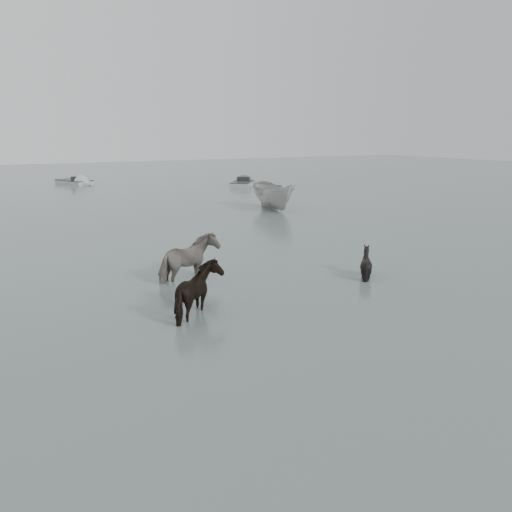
{
  "coord_description": "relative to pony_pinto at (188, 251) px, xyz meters",
  "views": [
    {
      "loc": [
        -6.76,
        -12.56,
        4.62
      ],
      "look_at": [
        0.15,
        0.26,
        1.0
      ],
      "focal_mm": 35.0,
      "sensor_mm": 36.0,
      "label": 1
    }
  ],
  "objects": [
    {
      "name": "ground",
      "position": [
        1.28,
        -2.22,
        -0.9
      ],
      "size": [
        140.0,
        140.0,
        0.0
      ],
      "primitive_type": "plane",
      "color": "#52625E",
      "rests_on": "ground"
    },
    {
      "name": "pony_pinto",
      "position": [
        0.0,
        0.0,
        0.0
      ],
      "size": [
        2.34,
        1.73,
        1.8
      ],
      "primitive_type": "imported",
      "rotation": [
        0.0,
        0.0,
        1.97
      ],
      "color": "black",
      "rests_on": "ground"
    },
    {
      "name": "pony_dark",
      "position": [
        -0.94,
        -3.33,
        -0.1
      ],
      "size": [
        1.82,
        1.95,
        1.6
      ],
      "primitive_type": "imported",
      "rotation": [
        0.0,
        0.0,
        1.22
      ],
      "color": "black",
      "rests_on": "ground"
    },
    {
      "name": "pony_black",
      "position": [
        5.24,
        -2.54,
        -0.25
      ],
      "size": [
        1.32,
        1.21,
        1.3
      ],
      "primitive_type": "imported",
      "rotation": [
        0.0,
        0.0,
        1.71
      ],
      "color": "black",
      "rests_on": "ground"
    },
    {
      "name": "boat_small",
      "position": [
        10.1,
        11.78,
        0.02
      ],
      "size": [
        2.44,
        4.94,
        1.83
      ],
      "primitive_type": "imported",
      "rotation": [
        0.0,
        0.0,
        -0.14
      ],
      "color": "#ADACA8",
      "rests_on": "ground"
    },
    {
      "name": "skiff_port",
      "position": [
        14.61,
        25.04,
        -0.52
      ],
      "size": [
        4.09,
        4.69,
        0.75
      ],
      "primitive_type": null,
      "rotation": [
        0.0,
        0.0,
        0.92
      ],
      "color": "#9EA09E",
      "rests_on": "ground"
    },
    {
      "name": "skiff_mid",
      "position": [
        1.66,
        33.7,
        -0.52
      ],
      "size": [
        3.61,
        5.62,
        0.75
      ],
      "primitive_type": null,
      "rotation": [
        0.0,
        0.0,
        -1.17
      ],
      "color": "#AEB1AE",
      "rests_on": "ground"
    }
  ]
}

